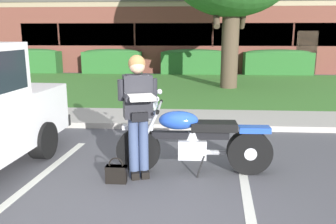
{
  "coord_description": "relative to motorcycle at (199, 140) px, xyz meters",
  "views": [
    {
      "loc": [
        0.46,
        -3.58,
        1.98
      ],
      "look_at": [
        0.11,
        1.38,
        0.85
      ],
      "focal_mm": 37.1,
      "sensor_mm": 36.0,
      "label": 1
    }
  ],
  "objects": [
    {
      "name": "stall_stripe_1",
      "position": [
        0.57,
        -0.99,
        -0.49
      ],
      "size": [
        0.44,
        4.4,
        0.01
      ],
      "primitive_type": "cube",
      "rotation": [
        0.0,
        0.0,
        -0.07
      ],
      "color": "silver",
      "rests_on": "ground"
    },
    {
      "name": "hedge_center_right",
      "position": [
        -0.05,
        12.28,
        0.16
      ],
      "size": [
        3.14,
        0.9,
        1.24
      ],
      "color": "#286028",
      "rests_on": "ground"
    },
    {
      "name": "hedge_right",
      "position": [
        3.97,
        12.28,
        0.16
      ],
      "size": [
        3.19,
        0.9,
        1.24
      ],
      "color": "#286028",
      "rests_on": "ground"
    },
    {
      "name": "grass_lawn",
      "position": [
        -0.58,
        7.95,
        -0.46
      ],
      "size": [
        60.0,
        8.05,
        0.06
      ],
      "primitive_type": "cube",
      "color": "#3D752D",
      "rests_on": "ground"
    },
    {
      "name": "handbag",
      "position": [
        -1.12,
        -0.45,
        -0.34
      ],
      "size": [
        0.28,
        0.13,
        0.36
      ],
      "color": "black",
      "rests_on": "ground"
    },
    {
      "name": "ground_plane",
      "position": [
        -0.58,
        -1.19,
        -0.49
      ],
      "size": [
        140.0,
        140.0,
        0.0
      ],
      "primitive_type": "plane",
      "color": "#4C4C51"
    },
    {
      "name": "motorcycle",
      "position": [
        0.0,
        0.0,
        0.0
      ],
      "size": [
        2.24,
        0.82,
        1.26
      ],
      "color": "black",
      "rests_on": "ground"
    },
    {
      "name": "rider_person",
      "position": [
        -0.84,
        -0.23,
        0.52
      ],
      "size": [
        0.55,
        0.65,
        1.7
      ],
      "color": "black",
      "rests_on": "ground"
    },
    {
      "name": "stall_stripe_0",
      "position": [
        -2.29,
        -0.99,
        -0.49
      ],
      "size": [
        0.44,
        4.4,
        0.01
      ],
      "primitive_type": "cube",
      "rotation": [
        0.0,
        0.0,
        -0.07
      ],
      "color": "silver",
      "rests_on": "ground"
    },
    {
      "name": "hedge_center_left",
      "position": [
        -4.07,
        12.28,
        0.16
      ],
      "size": [
        2.86,
        0.9,
        1.24
      ],
      "color": "#286028",
      "rests_on": "ground"
    },
    {
      "name": "curb_strip",
      "position": [
        -0.58,
        2.33,
        -0.43
      ],
      "size": [
        60.0,
        0.2,
        0.12
      ],
      "primitive_type": "cube",
      "color": "#ADA89E",
      "rests_on": "ground"
    },
    {
      "name": "hedge_left",
      "position": [
        -8.09,
        12.28,
        0.16
      ],
      "size": [
        2.64,
        0.9,
        1.24
      ],
      "color": "#286028",
      "rests_on": "ground"
    },
    {
      "name": "brick_building",
      "position": [
        0.87,
        17.87,
        1.36
      ],
      "size": [
        23.06,
        10.31,
        3.7
      ],
      "color": "brown",
      "rests_on": "ground"
    },
    {
      "name": "concrete_walk",
      "position": [
        -0.58,
        3.18,
        -0.45
      ],
      "size": [
        60.0,
        1.5,
        0.08
      ],
      "primitive_type": "cube",
      "color": "#ADA89E",
      "rests_on": "ground"
    }
  ]
}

